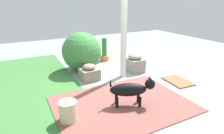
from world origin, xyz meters
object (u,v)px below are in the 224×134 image
stone_planter_mid (89,73)px  porch_pillar (124,32)px  stone_planter_nearest (135,63)px  doormat (178,81)px  dog (131,89)px  round_shrub (82,52)px  terracotta_pot_tall (104,52)px  ceramic_urn (68,112)px

stone_planter_mid → porch_pillar: bearing=-102.6°
stone_planter_nearest → doormat: size_ratio=0.74×
dog → stone_planter_mid: bearing=8.9°
porch_pillar → stone_planter_nearest: size_ratio=4.50×
stone_planter_mid → round_shrub: bearing=-6.1°
terracotta_pot_tall → ceramic_urn: terracotta_pot_tall is taller
round_shrub → porch_pillar: bearing=-140.3°
stone_planter_mid → terracotta_pot_tall: bearing=-38.8°
dog → ceramic_urn: size_ratio=2.29×
porch_pillar → round_shrub: porch_pillar is taller
porch_pillar → dog: (-1.29, 0.59, -0.78)m
porch_pillar → doormat: 1.71m
terracotta_pot_tall → dog: 2.78m
stone_planter_nearest → stone_planter_mid: bearing=88.7°
round_shrub → ceramic_urn: 2.37m
stone_planter_mid → dog: 1.50m
porch_pillar → ceramic_urn: (-1.23, 1.73, -0.93)m
terracotta_pot_tall → round_shrub: bearing=118.7°
stone_planter_mid → dog: size_ratio=0.56×
ceramic_urn → doormat: ceramic_urn is taller
round_shrub → doormat: 2.53m
terracotta_pot_tall → doormat: terracotta_pot_tall is taller
round_shrub → dog: (-2.19, -0.15, -0.19)m
terracotta_pot_tall → ceramic_urn: size_ratio=2.07×
stone_planter_mid → doormat: 2.09m
round_shrub → doormat: size_ratio=1.55×
stone_planter_nearest → doormat: (-1.06, -0.50, -0.22)m
stone_planter_mid → ceramic_urn: 1.68m
round_shrub → stone_planter_mid: bearing=173.9°
doormat → porch_pillar: bearing=46.6°
round_shrub → dog: round_shrub is taller
porch_pillar → terracotta_pot_tall: bearing=-6.1°
round_shrub → terracotta_pot_tall: (0.49, -0.90, -0.26)m
stone_planter_mid → terracotta_pot_tall: size_ratio=0.61×
ceramic_urn → doormat: bearing=-83.0°
terracotta_pot_tall → ceramic_urn: bearing=144.4°
porch_pillar → round_shrub: bearing=39.7°
porch_pillar → stone_planter_nearest: (0.15, -0.46, -0.87)m
porch_pillar → stone_planter_nearest: 1.00m
stone_planter_mid → doormat: bearing=-121.4°
stone_planter_nearest → dog: dog is taller
terracotta_pot_tall → dog: size_ratio=0.90×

